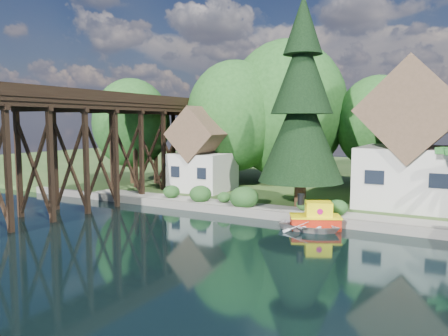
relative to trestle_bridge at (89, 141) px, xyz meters
The scene contains 12 objects.
ground 17.64m from the trestle_bridge, 17.91° to the right, with size 140.00×140.00×0.00m, color black.
bank 33.36m from the trestle_bridge, 60.97° to the left, with size 140.00×52.00×0.50m, color #2F4E1F.
seawall 20.82m from the trestle_bridge, ahead, with size 60.00×0.40×0.62m, color slate.
promenade 22.90m from the trestle_bridge, 10.63° to the left, with size 50.00×2.60×0.06m, color gray.
trestle_bridge is the anchor object (origin of this frame).
house_left 25.42m from the trestle_bridge, 25.21° to the left, with size 7.64×8.64×11.02m.
shed 10.69m from the trestle_bridge, 61.81° to the left, with size 5.09×5.40×7.85m.
bg_trees 23.48m from the trestle_bridge, 43.41° to the left, with size 49.90×13.30×10.57m.
shrubs 12.79m from the trestle_bridge, 19.72° to the left, with size 15.76×2.47×1.70m.
conifer 17.01m from the trestle_bridge, 21.19° to the left, with size 6.37×6.37×15.69m.
tugboat 18.87m from the trestle_bridge, ahead, with size 3.65×2.94×2.33m.
boat_white_a 18.74m from the trestle_bridge, ahead, with size 2.77×3.88×0.80m, color silver.
Camera 1 is at (10.38, -20.27, 6.88)m, focal length 35.00 mm.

